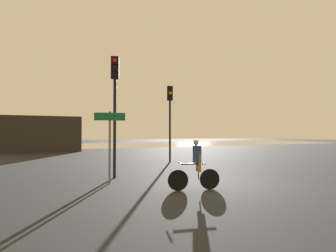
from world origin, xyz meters
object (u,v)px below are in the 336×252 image
Objects in this scene: distant_building at (36,134)px; traffic_light_near_left at (115,94)px; cyclist at (196,164)px; direction_sign_post at (110,136)px; traffic_light_center at (170,109)px.

distant_building is 1.63× the size of traffic_light_near_left.
distant_building reaches higher than cyclist.
traffic_light_near_left is 1.90× the size of direction_sign_post.
traffic_light_near_left is 6.12m from traffic_light_center.
direction_sign_post is (3.61, -18.81, 0.01)m from distant_building.
traffic_light_center is 8.31m from cyclist.
direction_sign_post is at bearing 84.69° from traffic_light_near_left.
distant_building is 1.69× the size of traffic_light_center.
traffic_light_near_left reaches higher than direction_sign_post.
traffic_light_near_left is at bearing -96.54° from direction_sign_post.
traffic_light_center is at bearing -120.50° from traffic_light_near_left.
distant_building is 19.15m from direction_sign_post.
distant_building is at bearing -48.04° from traffic_light_center.
direction_sign_post is at bearing 59.10° from traffic_light_center.
traffic_light_near_left reaches higher than traffic_light_center.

